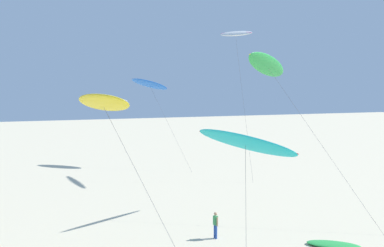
{
  "coord_description": "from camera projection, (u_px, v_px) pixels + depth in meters",
  "views": [
    {
      "loc": [
        -9.38,
        -1.93,
        9.55
      ],
      "look_at": [
        0.16,
        19.17,
        7.89
      ],
      "focal_mm": 43.76,
      "sensor_mm": 36.0,
      "label": 1
    }
  ],
  "objects": [
    {
      "name": "flying_kite_1",
      "position": [
        149.0,
        84.0,
        60.37
      ],
      "size": [
        4.44,
        11.26,
        11.5
      ],
      "color": "blue",
      "rests_on": "ground"
    },
    {
      "name": "grounded_kite_0",
      "position": [
        334.0,
        245.0,
        28.54
      ],
      "size": [
        3.3,
        3.21,
        0.26
      ],
      "color": "green",
      "rests_on": "ground"
    },
    {
      "name": "flying_kite_0",
      "position": [
        267.0,
        65.0,
        36.47
      ],
      "size": [
        6.6,
        10.96,
        12.81
      ],
      "color": "green",
      "rests_on": "ground"
    },
    {
      "name": "flying_kite_4",
      "position": [
        102.0,
        102.0,
        23.26
      ],
      "size": [
        4.48,
        7.89,
        9.59
      ],
      "color": "yellow",
      "rests_on": "ground"
    },
    {
      "name": "flying_kite_2",
      "position": [
        245.0,
        142.0,
        24.8
      ],
      "size": [
        4.11,
        6.08,
        7.78
      ],
      "color": "#19B2B7",
      "rests_on": "ground"
    },
    {
      "name": "flying_kite_5",
      "position": [
        235.0,
        34.0,
        51.75
      ],
      "size": [
        1.53,
        8.51,
        16.56
      ],
      "color": "white",
      "rests_on": "ground"
    },
    {
      "name": "person_near_left",
      "position": [
        215.0,
        224.0,
        30.07
      ],
      "size": [
        0.24,
        0.51,
        1.72
      ],
      "color": "#284CA3",
      "rests_on": "ground"
    }
  ]
}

